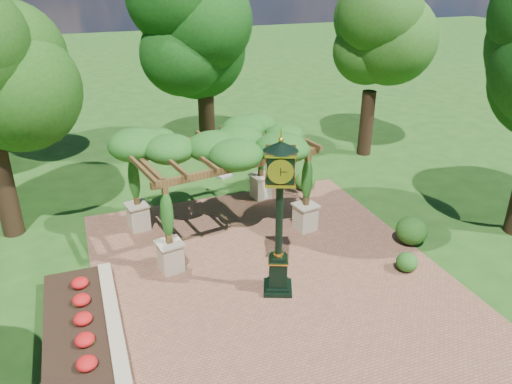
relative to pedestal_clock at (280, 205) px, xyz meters
name	(u,v)px	position (x,y,z in m)	size (l,w,h in m)	color
ground	(287,300)	(0.09, -0.49, -2.71)	(120.00, 120.00, 0.00)	#1E4714
brick_plaza	(274,280)	(0.09, 0.51, -2.69)	(10.00, 12.00, 0.04)	brown
border_wall	(113,321)	(-4.51, 0.01, -2.51)	(0.35, 5.00, 0.40)	#C6B793
flower_bed	(76,330)	(-5.41, 0.01, -2.53)	(1.50, 5.00, 0.36)	red
pedestal_clock	(280,205)	(0.00, 0.00, 0.00)	(1.16, 1.16, 4.53)	black
pergola	(219,149)	(-0.45, 3.96, 0.24)	(6.26, 4.53, 3.60)	beige
sundial	(223,167)	(0.95, 8.44, -2.25)	(0.75, 0.75, 1.05)	#97978F
shrub_front	(407,262)	(3.99, -0.44, -2.38)	(0.65, 0.65, 0.58)	#215518
shrub_mid	(412,230)	(5.10, 0.87, -2.20)	(1.04, 1.04, 0.93)	#215117
shrub_back	(305,181)	(3.65, 5.91, -2.29)	(0.84, 0.84, 0.75)	#2C5C1A
tree_north	(203,26)	(1.21, 11.86, 3.13)	(4.46, 4.46, 8.52)	black
tree_east_far	(375,38)	(8.15, 8.76, 2.70)	(3.88, 3.88, 7.90)	black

